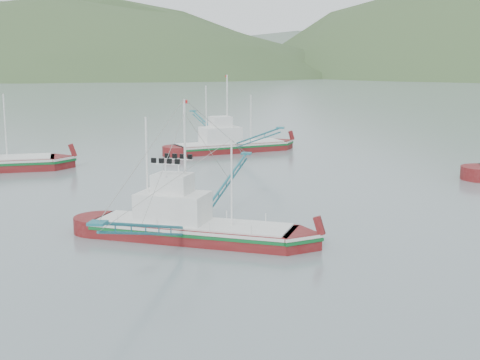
# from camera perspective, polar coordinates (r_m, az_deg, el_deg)

# --- Properties ---
(ground) EXTENTS (1200.00, 1200.00, 0.00)m
(ground) POSITION_cam_1_polar(r_m,az_deg,el_deg) (38.79, -1.47, -6.24)
(ground) COLOR slate
(ground) RESTS_ON ground
(main_boat) EXTENTS (13.10, 22.99, 9.35)m
(main_boat) POSITION_cam_1_polar(r_m,az_deg,el_deg) (41.31, -4.33, -3.06)
(main_boat) COLOR #5F0E0F
(main_boat) RESTS_ON ground
(bg_boat_far) EXTENTS (17.76, 21.82, 9.85)m
(bg_boat_far) POSITION_cam_1_polar(r_m,az_deg,el_deg) (79.63, -0.86, 3.90)
(bg_boat_far) COLOR #5F0E0F
(bg_boat_far) RESTS_ON ground
(headland_left) EXTENTS (448.00, 308.00, 210.00)m
(headland_left) POSITION_cam_1_polar(r_m,az_deg,el_deg) (438.55, -15.96, 8.56)
(headland_left) COLOR #364E28
(headland_left) RESTS_ON ground
(ridge_distant) EXTENTS (960.00, 400.00, 240.00)m
(ridge_distant) POSITION_cam_1_polar(r_m,az_deg,el_deg) (597.02, 11.83, 9.12)
(ridge_distant) COLOR slate
(ridge_distant) RESTS_ON ground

